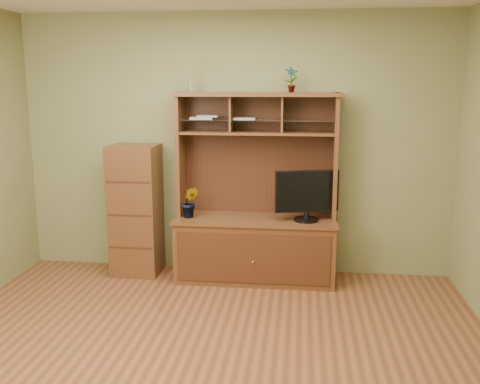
# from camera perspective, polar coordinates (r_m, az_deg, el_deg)

# --- Properties ---
(room) EXTENTS (4.54, 4.04, 2.74)m
(room) POSITION_cam_1_polar(r_m,az_deg,el_deg) (3.65, -4.43, 1.40)
(room) COLOR brown
(room) RESTS_ON ground
(media_hutch) EXTENTS (1.66, 0.61, 1.90)m
(media_hutch) POSITION_cam_1_polar(r_m,az_deg,el_deg) (5.47, 1.68, -4.00)
(media_hutch) COLOR #4D2916
(media_hutch) RESTS_ON room
(monitor) EXTENTS (0.63, 0.25, 0.50)m
(monitor) POSITION_cam_1_polar(r_m,az_deg,el_deg) (5.28, 7.15, -0.26)
(monitor) COLOR black
(monitor) RESTS_ON media_hutch
(orchid_plant) EXTENTS (0.18, 0.15, 0.32)m
(orchid_plant) POSITION_cam_1_polar(r_m,az_deg,el_deg) (5.42, -5.35, -1.09)
(orchid_plant) COLOR #36561D
(orchid_plant) RESTS_ON media_hutch
(top_plant) EXTENTS (0.15, 0.12, 0.25)m
(top_plant) POSITION_cam_1_polar(r_m,az_deg,el_deg) (5.33, 5.48, 11.88)
(top_plant) COLOR #356B25
(top_plant) RESTS_ON media_hutch
(reed_diffuser) EXTENTS (0.06, 0.06, 0.30)m
(reed_diffuser) POSITION_cam_1_polar(r_m,az_deg,el_deg) (5.44, -5.25, 11.80)
(reed_diffuser) COLOR silver
(reed_diffuser) RESTS_ON media_hutch
(magazines) EXTENTS (0.66, 0.18, 0.04)m
(magazines) POSITION_cam_1_polar(r_m,az_deg,el_deg) (5.41, -2.39, 7.94)
(magazines) COLOR #A1A1A6
(magazines) RESTS_ON media_hutch
(side_cabinet) EXTENTS (0.49, 0.44, 1.36)m
(side_cabinet) POSITION_cam_1_polar(r_m,az_deg,el_deg) (5.71, -11.05, -1.91)
(side_cabinet) COLOR #4D2916
(side_cabinet) RESTS_ON room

